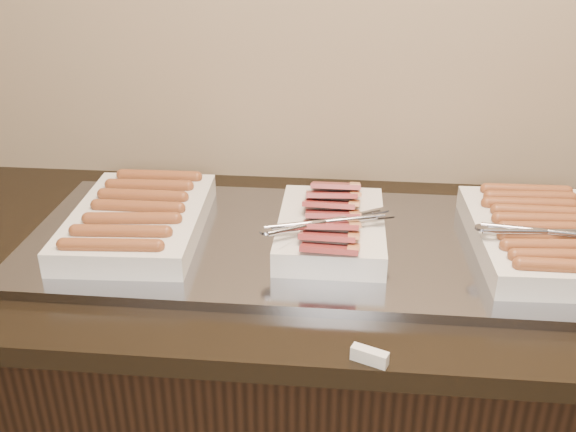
% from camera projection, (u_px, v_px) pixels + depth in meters
% --- Properties ---
extents(counter, '(2.06, 0.76, 0.90)m').
position_uv_depth(counter, '(323.00, 413.00, 1.52)').
color(counter, black).
rests_on(counter, ground).
extents(warming_tray, '(1.20, 0.50, 0.02)m').
position_uv_depth(warming_tray, '(318.00, 243.00, 1.32)').
color(warming_tray, gray).
rests_on(warming_tray, counter).
extents(dish_left, '(0.28, 0.41, 0.07)m').
position_uv_depth(dish_left, '(139.00, 219.00, 1.34)').
color(dish_left, silver).
rests_on(dish_left, warming_tray).
extents(dish_center, '(0.27, 0.34, 0.09)m').
position_uv_depth(dish_center, '(331.00, 226.00, 1.30)').
color(dish_center, silver).
rests_on(dish_center, warming_tray).
extents(dish_right, '(0.28, 0.40, 0.08)m').
position_uv_depth(dish_right, '(541.00, 235.00, 1.26)').
color(dish_right, silver).
rests_on(dish_right, warming_tray).
extents(label_holder, '(0.06, 0.04, 0.02)m').
position_uv_depth(label_holder, '(370.00, 356.00, 0.99)').
color(label_holder, silver).
rests_on(label_holder, counter).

